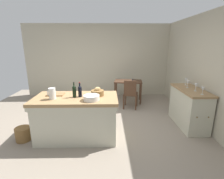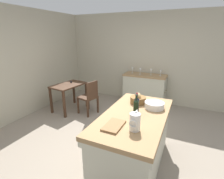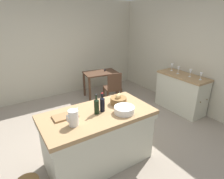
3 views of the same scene
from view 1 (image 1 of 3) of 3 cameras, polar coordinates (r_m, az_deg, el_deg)
The scene contains 18 objects.
ground_plane at distance 4.10m, azimuth -6.30°, elevation -12.33°, with size 6.76×6.76×0.00m, color gray.
wall_back at distance 6.26m, azimuth -4.60°, elevation 9.75°, with size 5.32×0.12×2.60m, color #B2AA93.
wall_right at distance 4.30m, azimuth 30.32°, elevation 5.25°, with size 0.12×5.20×2.60m, color #B2AA93.
island_table at distance 3.51m, azimuth -11.96°, elevation -8.82°, with size 1.65×0.86×0.88m.
side_cabinet at distance 4.36m, azimuth 24.82°, elevation -5.55°, with size 0.52×1.22×0.90m.
writing_desk at distance 5.58m, azimuth 5.54°, elevation 1.83°, with size 0.97×0.68×0.77m.
wooden_chair at distance 5.00m, azimuth 6.35°, elevation -1.29°, with size 0.49×0.49×0.88m.
pitcher at distance 3.33m, azimuth -19.85°, elevation -1.28°, with size 0.17×0.13×0.26m.
wash_bowl at distance 3.11m, azimuth -7.05°, elevation -2.80°, with size 0.30×0.30×0.10m, color silver.
bread_basket at distance 3.38m, azimuth -5.02°, elevation -1.02°, with size 0.26×0.26×0.18m.
cutting_board at distance 3.61m, azimuth -18.82°, elevation -1.61°, with size 0.34×0.20×0.02m, color olive.
wine_bottle_dark at distance 3.33m, azimuth -10.93°, elevation -0.49°, with size 0.07×0.07×0.29m.
wine_bottle_amber at distance 3.33m, azimuth -12.81°, elevation -0.52°, with size 0.07×0.07×0.31m.
wine_glass_far_left at distance 3.86m, azimuth 28.68°, elevation 0.06°, with size 0.07×0.07×0.16m.
wine_glass_left at distance 4.07m, azimuth 26.83°, elevation 1.17°, with size 0.07×0.07×0.17m.
wine_glass_middle at distance 4.31m, azimuth 24.53°, elevation 2.19°, with size 0.07×0.07×0.18m.
wine_glass_right at distance 4.58m, azimuth 24.07°, elevation 2.89°, with size 0.07×0.07×0.18m.
wicker_hamper at distance 3.92m, azimuth -28.17°, elevation -13.27°, with size 0.30×0.30×0.28m, color brown.
Camera 1 is at (0.36, -3.62, 1.89)m, focal length 26.68 mm.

